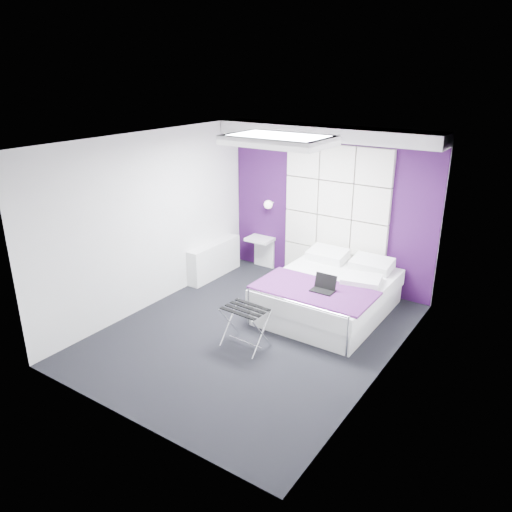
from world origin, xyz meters
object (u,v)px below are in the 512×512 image
Objects in this scene: nightstand at (260,239)px; laptop at (324,287)px; wall_lamp at (269,204)px; radiator at (214,260)px; luggage_rack at (245,327)px; bed at (329,294)px.

laptop is (1.93, -1.33, 0.05)m from nightstand.
wall_lamp is at bearing 141.68° from laptop.
radiator is (-0.64, -0.76, -0.92)m from wall_lamp.
laptop is (0.60, 1.03, 0.34)m from luggage_rack.
wall_lamp is 1.35m from radiator.
laptop is at bearing -34.51° from nightstand.
bed is (1.63, -0.92, -0.92)m from wall_lamp.
radiator is at bearing -123.30° from nightstand.
radiator is at bearing -130.10° from wall_lamp.
laptop is (0.13, -0.45, 0.32)m from bed.
wall_lamp is at bearing 118.92° from luggage_rack.
nightstand is 2.72m from luggage_rack.
bed is (2.27, -0.16, -0.00)m from radiator.
laptop reaches higher than luggage_rack.
wall_lamp is 2.82m from luggage_rack.
wall_lamp is 0.48× the size of laptop.
luggage_rack is (1.80, -1.63, -0.03)m from radiator.
bed reaches higher than luggage_rack.
luggage_rack is at bearing -107.64° from bed.
laptop is at bearing 62.71° from luggage_rack.
wall_lamp is 0.68m from nightstand.
radiator is 2.50m from laptop.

